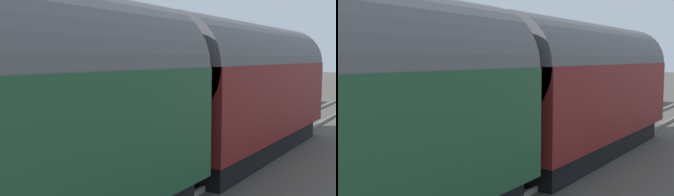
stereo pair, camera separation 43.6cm
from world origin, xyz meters
TOP-DOWN VIEW (x-y plane):
  - ground_plane at (0.00, 0.00)m, footprint 160.00×160.00m
  - platform at (0.00, 4.32)m, footprint 32.00×6.64m
  - platform_edge_coping at (0.00, 1.18)m, footprint 32.00×0.36m
  - rail_near at (0.00, -1.62)m, footprint 52.00×0.08m
  - rail_far at (0.00, -0.18)m, footprint 52.00×0.08m
  - train at (-5.86, -0.90)m, footprint 18.26×2.73m
  - station_building at (-3.68, 5.78)m, footprint 6.57×3.90m
  - bench_mid_platform at (8.77, 3.67)m, footprint 1.42×0.50m
  - bench_platform_end at (2.41, 3.97)m, footprint 1.41×0.47m
  - planter_under_sign at (5.49, 5.49)m, footprint 0.64×0.64m
  - planter_by_door at (6.30, 4.77)m, footprint 0.47×0.47m
  - tree_distant at (14.04, 14.93)m, footprint 3.18×2.87m
  - tree_far_left at (5.22, 17.13)m, footprint 3.27×2.90m

SIDE VIEW (x-z plane):
  - ground_plane at x=0.00m, z-range 0.00..0.00m
  - rail_near at x=0.00m, z-range 0.00..0.14m
  - rail_far at x=0.00m, z-range 0.00..0.14m
  - platform at x=0.00m, z-range 0.00..0.82m
  - platform_edge_coping at x=0.00m, z-range 0.82..0.84m
  - planter_by_door at x=6.30m, z-range 0.87..1.58m
  - bench_mid_platform at x=8.77m, z-range 0.86..1.74m
  - bench_platform_end at x=2.41m, z-range 0.86..1.74m
  - planter_under_sign at x=5.49m, z-range 0.85..1.74m
  - train at x=-5.86m, z-range 0.05..4.38m
  - station_building at x=-3.68m, z-range -0.26..5.12m
  - tree_distant at x=14.04m, z-range 1.44..8.14m
  - tree_far_left at x=5.22m, z-range 1.58..8.75m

